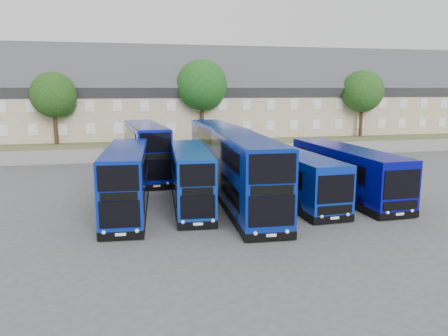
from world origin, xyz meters
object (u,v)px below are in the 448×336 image
coach_east_a (292,176)px  tree_far (376,90)px  tree_west (55,97)px  dd_front_mid (191,179)px  tree_mid (203,87)px  tree_east (363,93)px  dd_front_left (126,182)px

coach_east_a → tree_far: (23.21, 27.68, 6.04)m
coach_east_a → tree_west: bearing=129.7°
dd_front_mid → tree_mid: bearing=81.9°
tree_east → tree_far: bearing=49.4°
tree_west → tree_far: (42.00, 7.00, 0.68)m
dd_front_left → tree_east: 36.66m
tree_west → tree_far: tree_far is taller
dd_front_mid → tree_east: size_ratio=1.24×
dd_front_left → tree_far: 45.68m
tree_west → tree_far: 42.58m
dd_front_left → coach_east_a: 11.71m
tree_west → tree_east: 36.00m
tree_far → dd_front_left: bearing=-140.2°
tree_mid → tree_far: tree_mid is taller
dd_front_mid → tree_west: 24.77m
tree_west → tree_mid: tree_mid is taller
coach_east_a → tree_west: tree_west is taller
coach_east_a → tree_mid: (-2.79, 21.18, 6.38)m
dd_front_left → tree_east: bearing=41.5°
dd_front_mid → coach_east_a: 7.47m
tree_west → tree_east: tree_east is taller
tree_mid → tree_east: tree_mid is taller
coach_east_a → tree_east: bearing=47.7°
coach_east_a → tree_west: 28.45m
dd_front_left → tree_west: size_ratio=1.40×
tree_west → tree_mid: 16.04m
dd_front_left → coach_east_a: dd_front_left is taller
coach_east_a → tree_west: (-18.79, 20.68, 5.36)m
tree_west → tree_mid: bearing=1.8°
dd_front_left → coach_east_a: bearing=10.6°
tree_far → dd_front_mid: bearing=-137.2°
dd_front_mid → coach_east_a: bearing=9.4°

